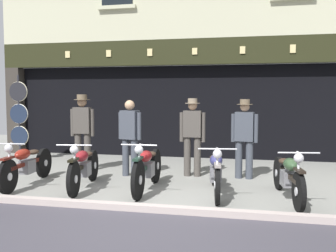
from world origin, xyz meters
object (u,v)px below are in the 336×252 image
motorcycle_center_left (84,166)px  motorcycle_center_right (216,171)px  assistant_far_right (244,135)px  salesman_left (82,128)px  advert_board_near (291,93)px  motorcycle_right (288,175)px  tyre_sign_pole (19,114)px  motorcycle_center (147,167)px  motorcycle_left (27,164)px  shopkeeper_center (130,134)px  salesman_right (192,133)px

motorcycle_center_left → motorcycle_center_right: size_ratio=0.97×
motorcycle_center_left → assistant_far_right: assistant_far_right is taller
salesman_left → advert_board_near: size_ratio=1.92×
salesman_left → motorcycle_center_left: bearing=110.6°
motorcycle_center_right → motorcycle_right: same height
motorcycle_right → tyre_sign_pole: tyre_sign_pole is taller
motorcycle_center_left → motorcycle_center: 1.22m
motorcycle_center_left → motorcycle_left: bearing=-9.8°
shopkeeper_center → tyre_sign_pole: bearing=-3.8°
advert_board_near → salesman_left: bearing=-151.4°
motorcycle_center → motorcycle_left: bearing=0.4°
motorcycle_center → salesman_right: (0.61, 1.45, 0.50)m
assistant_far_right → advert_board_near: 3.01m
motorcycle_right → advert_board_near: size_ratio=2.18×
motorcycle_left → advert_board_near: 6.88m
motorcycle_center_left → motorcycle_center_right: (2.46, 0.11, -0.00)m
motorcycle_center_left → motorcycle_center: bearing=175.2°
motorcycle_center_left → tyre_sign_pole: bearing=-48.4°
motorcycle_right → salesman_left: salesman_left is taller
salesman_left → shopkeeper_center: 1.26m
shopkeeper_center → motorcycle_left: bearing=50.4°
salesman_left → advert_board_near: (4.82, 2.63, 0.83)m
shopkeeper_center → tyre_sign_pole: (-3.40, 1.10, 0.35)m
salesman_left → assistant_far_right: salesman_left is taller
motorcycle_left → motorcycle_center: size_ratio=1.02×
salesman_left → motorcycle_right: bearing=156.0°
shopkeeper_center → assistant_far_right: size_ratio=0.99×
tyre_sign_pole → advert_board_near: (6.99, 1.80, 0.57)m
salesman_left → motorcycle_left: bearing=68.0°
motorcycle_right → advert_board_near: advert_board_near is taller
motorcycle_right → salesman_left: 4.71m
motorcycle_center → assistant_far_right: size_ratio=1.21×
salesman_right → assistant_far_right: bearing=179.3°
assistant_far_right → tyre_sign_pole: 5.90m
salesman_right → tyre_sign_pole: tyre_sign_pole is taller
motorcycle_center_right → salesman_left: (-3.19, 1.43, 0.58)m
motorcycle_center_left → motorcycle_center: motorcycle_center is taller
assistant_far_right → motorcycle_right: bearing=124.1°
motorcycle_center → tyre_sign_pole: size_ratio=0.88×
advert_board_near → motorcycle_center_right: bearing=-111.9°
motorcycle_center → advert_board_near: size_ratio=2.18×
motorcycle_left → salesman_left: size_ratio=1.16×
motorcycle_left → shopkeeper_center: (1.71, 1.25, 0.50)m
motorcycle_right → shopkeeper_center: shopkeeper_center is taller
motorcycle_center_right → salesman_right: 1.66m
motorcycle_right → salesman_right: bearing=-48.0°
motorcycle_center_right → salesman_left: salesman_left is taller
shopkeeper_center → motorcycle_center_left: bearing=82.4°
salesman_right → tyre_sign_pole: bearing=-9.9°
salesman_left → assistant_far_right: (3.66, -0.00, -0.08)m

